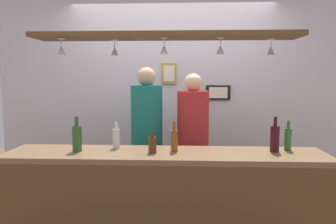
% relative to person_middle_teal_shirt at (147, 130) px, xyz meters
% --- Properties ---
extents(back_wall, '(4.40, 0.06, 2.60)m').
position_rel_person_middle_teal_shirt_xyz_m(back_wall, '(0.25, 0.67, 0.27)').
color(back_wall, silver).
rests_on(back_wall, ground_plane).
extents(bar_counter, '(2.70, 0.55, 0.96)m').
position_rel_person_middle_teal_shirt_xyz_m(bar_counter, '(0.25, -0.93, -0.37)').
color(bar_counter, brown).
rests_on(bar_counter, ground_plane).
extents(overhead_glass_rack, '(2.20, 0.36, 0.04)m').
position_rel_person_middle_teal_shirt_xyz_m(overhead_glass_rack, '(0.25, -0.73, 0.91)').
color(overhead_glass_rack, brown).
extents(hanging_wineglass_far_left, '(0.07, 0.07, 0.13)m').
position_rel_person_middle_teal_shirt_xyz_m(hanging_wineglass_far_left, '(-0.62, -0.78, 0.80)').
color(hanging_wineglass_far_left, silver).
rests_on(hanging_wineglass_far_left, overhead_glass_rack).
extents(hanging_wineglass_left, '(0.07, 0.07, 0.13)m').
position_rel_person_middle_teal_shirt_xyz_m(hanging_wineglass_left, '(-0.19, -0.67, 0.80)').
color(hanging_wineglass_left, silver).
rests_on(hanging_wineglass_left, overhead_glass_rack).
extents(hanging_wineglass_center_left, '(0.07, 0.07, 0.13)m').
position_rel_person_middle_teal_shirt_xyz_m(hanging_wineglass_center_left, '(0.24, -0.79, 0.80)').
color(hanging_wineglass_center_left, silver).
rests_on(hanging_wineglass_center_left, overhead_glass_rack).
extents(hanging_wineglass_center, '(0.07, 0.07, 0.13)m').
position_rel_person_middle_teal_shirt_xyz_m(hanging_wineglass_center, '(0.69, -0.78, 0.80)').
color(hanging_wineglass_center, silver).
rests_on(hanging_wineglass_center, overhead_glass_rack).
extents(hanging_wineglass_center_right, '(0.07, 0.07, 0.13)m').
position_rel_person_middle_teal_shirt_xyz_m(hanging_wineglass_center_right, '(1.13, -0.67, 0.80)').
color(hanging_wineglass_center_right, silver).
rests_on(hanging_wineglass_center_right, overhead_glass_rack).
extents(person_middle_teal_shirt, '(0.34, 0.34, 1.70)m').
position_rel_person_middle_teal_shirt_xyz_m(person_middle_teal_shirt, '(0.00, 0.00, 0.00)').
color(person_middle_teal_shirt, '#2D334C').
rests_on(person_middle_teal_shirt, ground_plane).
extents(person_right_red_shirt, '(0.34, 0.34, 1.63)m').
position_rel_person_middle_teal_shirt_xyz_m(person_right_red_shirt, '(0.50, 0.00, -0.04)').
color(person_right_red_shirt, '#2D334C').
rests_on(person_right_red_shirt, ground_plane).
extents(bottle_champagne_green, '(0.08, 0.08, 0.30)m').
position_rel_person_middle_teal_shirt_xyz_m(bottle_champagne_green, '(-0.51, -0.78, 0.06)').
color(bottle_champagne_green, '#2D5623').
rests_on(bottle_champagne_green, bar_counter).
extents(bottle_beer_brown_stubby, '(0.07, 0.07, 0.18)m').
position_rel_person_middle_teal_shirt_xyz_m(bottle_beer_brown_stubby, '(0.14, -0.81, 0.01)').
color(bottle_beer_brown_stubby, '#512D14').
rests_on(bottle_beer_brown_stubby, bar_counter).
extents(bottle_wine_dark_red, '(0.08, 0.08, 0.30)m').
position_rel_person_middle_teal_shirt_xyz_m(bottle_wine_dark_red, '(1.17, -0.72, 0.06)').
color(bottle_wine_dark_red, '#380F19').
rests_on(bottle_wine_dark_red, bar_counter).
extents(bottle_soda_clear, '(0.06, 0.06, 0.23)m').
position_rel_person_middle_teal_shirt_xyz_m(bottle_soda_clear, '(-0.20, -0.63, 0.03)').
color(bottle_soda_clear, silver).
rests_on(bottle_soda_clear, bar_counter).
extents(bottle_beer_amber_tall, '(0.06, 0.06, 0.26)m').
position_rel_person_middle_teal_shirt_xyz_m(bottle_beer_amber_tall, '(0.32, -0.74, 0.04)').
color(bottle_beer_amber_tall, brown).
rests_on(bottle_beer_amber_tall, bar_counter).
extents(bottle_beer_green_import, '(0.06, 0.06, 0.26)m').
position_rel_person_middle_teal_shirt_xyz_m(bottle_beer_green_import, '(1.30, -0.65, 0.04)').
color(bottle_beer_green_import, '#336B2D').
rests_on(bottle_beer_green_import, bar_counter).
extents(picture_frame_lower_pair, '(0.30, 0.02, 0.18)m').
position_rel_person_middle_teal_shirt_xyz_m(picture_frame_lower_pair, '(0.82, 0.62, 0.38)').
color(picture_frame_lower_pair, black).
rests_on(picture_frame_lower_pair, back_wall).
extents(picture_frame_crest, '(0.18, 0.02, 0.26)m').
position_rel_person_middle_teal_shirt_xyz_m(picture_frame_crest, '(0.21, 0.62, 0.62)').
color(picture_frame_crest, '#B29338').
rests_on(picture_frame_crest, back_wall).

